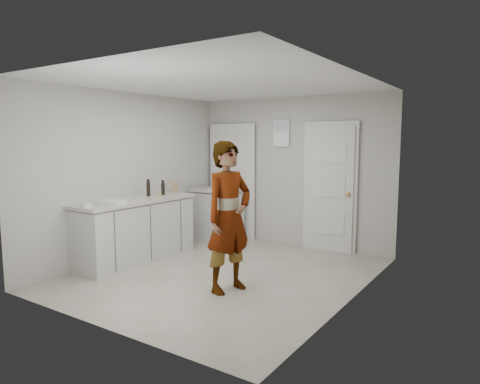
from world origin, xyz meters
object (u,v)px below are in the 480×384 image
Objects in this scene: cake_mix_box at (175,187)px; baking_dish at (112,202)px; spice_jar at (160,193)px; oil_cruet_b at (148,188)px; oil_cruet_a at (163,188)px; person at (229,217)px; egg_bowl at (87,205)px.

cake_mix_box is 0.49× the size of baking_dish.
spice_jar is 0.30× the size of oil_cruet_b.
oil_cruet_a reaches higher than spice_jar.
cake_mix_box is (-1.92, 1.18, 0.12)m from person.
oil_cruet_b is (-0.02, -0.57, 0.04)m from cake_mix_box.
baking_dish is 0.37m from egg_bowl.
person reaches higher than cake_mix_box.
spice_jar is 0.16m from oil_cruet_a.
cake_mix_box is 0.32m from oil_cruet_a.
person is 7.46× the size of oil_cruet_a.
baking_dish is (0.06, -0.96, -0.02)m from spice_jar.
person is at bearing -17.39° from oil_cruet_b.
baking_dish is (0.17, -0.84, -0.10)m from oil_cruet_b.
oil_cruet_b is (-0.11, -0.12, 0.09)m from spice_jar.
baking_dish is 2.54× the size of egg_bowl.
oil_cruet_a is 1.46m from egg_bowl.
oil_cruet_a is (-0.05, 0.13, 0.07)m from spice_jar.
cake_mix_box is at bearing 72.20° from person.
cake_mix_box reaches higher than baking_dish.
egg_bowl is at bearing -90.34° from spice_jar.
spice_jar is (-1.82, 0.73, 0.08)m from person.
oil_cruet_a reaches higher than cake_mix_box.
cake_mix_box is 1.42m from baking_dish.
spice_jar is 0.59× the size of egg_bowl.
egg_bowl is (0.04, -1.46, -0.09)m from oil_cruet_a.
oil_cruet_b is (-1.93, 0.61, 0.17)m from person.
baking_dish is at bearing -86.50° from spice_jar.
oil_cruet_a is (0.05, -0.32, 0.03)m from cake_mix_box.
oil_cruet_b reaches higher than spice_jar.
person is 1.92m from egg_bowl.
oil_cruet_b reaches higher than oil_cruet_a.
spice_jar is 1.32m from egg_bowl.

